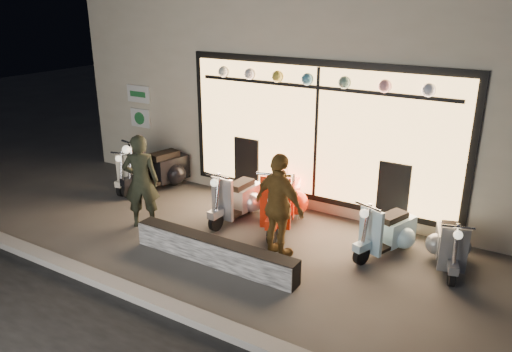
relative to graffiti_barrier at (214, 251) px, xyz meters
The scene contains 12 objects.
ground 0.75m from the graffiti_barrier, 116.69° to the left, with size 40.00×40.00×0.00m, color #383533.
kerb 1.40m from the graffiti_barrier, 103.61° to the right, with size 40.00×0.25×0.12m, color slate.
shop_building 5.95m from the graffiti_barrier, 93.28° to the left, with size 10.20×6.23×4.20m.
graffiti_barrier is the anchor object (origin of this frame).
scooter_silver 1.77m from the graffiti_barrier, 110.39° to the left, with size 0.47×1.36×0.98m.
scooter_red 1.88m from the graffiti_barrier, 84.29° to the left, with size 0.84×1.63×1.16m.
scooter_black 3.50m from the graffiti_barrier, 144.17° to the left, with size 0.73×1.60×1.13m.
scooter_cream 3.87m from the graffiti_barrier, 151.08° to the left, with size 0.56×1.25×0.89m.
scooter_blue 2.83m from the graffiti_barrier, 39.11° to the left, with size 0.71×1.28×0.92m.
scooter_grey 3.61m from the graffiti_barrier, 30.79° to the left, with size 0.61×1.22×0.87m.
man 2.04m from the graffiti_barrier, 166.89° to the left, with size 0.62×0.41×1.69m, color black.
woman 1.22m from the graffiti_barrier, 45.31° to the left, with size 0.99×0.41×1.70m, color brown.
Camera 1 is at (4.45, -6.16, 3.91)m, focal length 35.00 mm.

